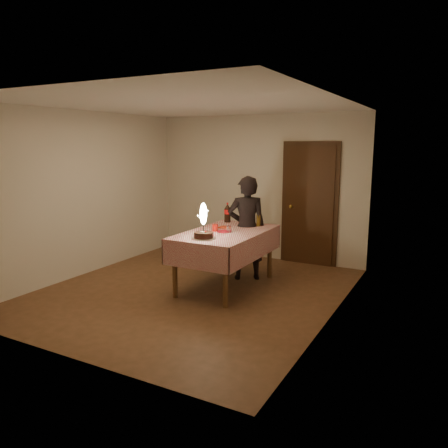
{
  "coord_description": "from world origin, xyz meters",
  "views": [
    {
      "loc": [
        3.24,
        -5.05,
        2.08
      ],
      "look_at": [
        0.32,
        0.36,
        0.95
      ],
      "focal_mm": 35.0,
      "sensor_mm": 36.0,
      "label": 1
    }
  ],
  "objects_px": {
    "amber_bottle_left": "(243,216)",
    "amber_bottle_mid": "(248,217)",
    "amber_bottle_right": "(259,219)",
    "red_cup": "(215,228)",
    "cola_bottle": "(227,213)",
    "dining_table": "(226,239)",
    "photographer": "(247,228)",
    "clear_cup": "(229,229)",
    "red_plate": "(224,231)",
    "birthday_cake": "(204,229)"
  },
  "relations": [
    {
      "from": "amber_bottle_left",
      "to": "amber_bottle_mid",
      "type": "height_order",
      "value": "same"
    },
    {
      "from": "amber_bottle_right",
      "to": "amber_bottle_mid",
      "type": "xyz_separation_m",
      "value": [
        -0.21,
        0.05,
        0.0
      ]
    },
    {
      "from": "red_cup",
      "to": "cola_bottle",
      "type": "distance_m",
      "value": 0.77
    },
    {
      "from": "dining_table",
      "to": "red_cup",
      "type": "relative_size",
      "value": 17.2
    },
    {
      "from": "amber_bottle_mid",
      "to": "amber_bottle_left",
      "type": "bearing_deg",
      "value": 149.32
    },
    {
      "from": "dining_table",
      "to": "photographer",
      "type": "xyz_separation_m",
      "value": [
        0.1,
        0.5,
        0.08
      ]
    },
    {
      "from": "amber_bottle_left",
      "to": "cola_bottle",
      "type": "bearing_deg",
      "value": -175.1
    },
    {
      "from": "dining_table",
      "to": "clear_cup",
      "type": "distance_m",
      "value": 0.17
    },
    {
      "from": "photographer",
      "to": "amber_bottle_mid",
      "type": "bearing_deg",
      "value": 109.26
    },
    {
      "from": "clear_cup",
      "to": "cola_bottle",
      "type": "distance_m",
      "value": 0.82
    },
    {
      "from": "photographer",
      "to": "clear_cup",
      "type": "bearing_deg",
      "value": -93.71
    },
    {
      "from": "dining_table",
      "to": "amber_bottle_right",
      "type": "xyz_separation_m",
      "value": [
        0.25,
        0.6,
        0.23
      ]
    },
    {
      "from": "amber_bottle_right",
      "to": "red_plate",
      "type": "bearing_deg",
      "value": -114.12
    },
    {
      "from": "cola_bottle",
      "to": "dining_table",
      "type": "bearing_deg",
      "value": -64.08
    },
    {
      "from": "birthday_cake",
      "to": "red_plate",
      "type": "distance_m",
      "value": 0.55
    },
    {
      "from": "dining_table",
      "to": "amber_bottle_left",
      "type": "bearing_deg",
      "value": 94.7
    },
    {
      "from": "red_plate",
      "to": "amber_bottle_left",
      "type": "distance_m",
      "value": 0.74
    },
    {
      "from": "red_cup",
      "to": "clear_cup",
      "type": "height_order",
      "value": "red_cup"
    },
    {
      "from": "red_plate",
      "to": "dining_table",
      "type": "bearing_deg",
      "value": 38.11
    },
    {
      "from": "red_plate",
      "to": "clear_cup",
      "type": "relative_size",
      "value": 2.44
    },
    {
      "from": "cola_bottle",
      "to": "red_plate",
      "type": "bearing_deg",
      "value": -65.96
    },
    {
      "from": "clear_cup",
      "to": "cola_bottle",
      "type": "bearing_deg",
      "value": 119.56
    },
    {
      "from": "dining_table",
      "to": "amber_bottle_right",
      "type": "height_order",
      "value": "amber_bottle_right"
    },
    {
      "from": "red_plate",
      "to": "photographer",
      "type": "relative_size",
      "value": 0.14
    },
    {
      "from": "red_cup",
      "to": "amber_bottle_left",
      "type": "height_order",
      "value": "amber_bottle_left"
    },
    {
      "from": "red_cup",
      "to": "amber_bottle_left",
      "type": "distance_m",
      "value": 0.77
    },
    {
      "from": "red_plate",
      "to": "red_cup",
      "type": "bearing_deg",
      "value": -165.3
    },
    {
      "from": "birthday_cake",
      "to": "amber_bottle_right",
      "type": "distance_m",
      "value": 1.19
    },
    {
      "from": "clear_cup",
      "to": "amber_bottle_mid",
      "type": "distance_m",
      "value": 0.67
    },
    {
      "from": "red_cup",
      "to": "amber_bottle_left",
      "type": "bearing_deg",
      "value": 83.21
    },
    {
      "from": "clear_cup",
      "to": "cola_bottle",
      "type": "height_order",
      "value": "cola_bottle"
    },
    {
      "from": "dining_table",
      "to": "red_cup",
      "type": "bearing_deg",
      "value": -161.54
    },
    {
      "from": "dining_table",
      "to": "amber_bottle_mid",
      "type": "xyz_separation_m",
      "value": [
        0.05,
        0.65,
        0.23
      ]
    },
    {
      "from": "amber_bottle_right",
      "to": "photographer",
      "type": "distance_m",
      "value": 0.23
    },
    {
      "from": "red_plate",
      "to": "cola_bottle",
      "type": "distance_m",
      "value": 0.79
    },
    {
      "from": "cola_bottle",
      "to": "amber_bottle_right",
      "type": "height_order",
      "value": "cola_bottle"
    },
    {
      "from": "amber_bottle_left",
      "to": "amber_bottle_right",
      "type": "bearing_deg",
      "value": -20.22
    },
    {
      "from": "dining_table",
      "to": "amber_bottle_mid",
      "type": "bearing_deg",
      "value": 85.86
    },
    {
      "from": "dining_table",
      "to": "red_plate",
      "type": "xyz_separation_m",
      "value": [
        -0.02,
        -0.02,
        0.11
      ]
    },
    {
      "from": "cola_bottle",
      "to": "photographer",
      "type": "xyz_separation_m",
      "value": [
        0.43,
        -0.19,
        -0.18
      ]
    },
    {
      "from": "dining_table",
      "to": "birthday_cake",
      "type": "distance_m",
      "value": 0.6
    },
    {
      "from": "red_cup",
      "to": "amber_bottle_right",
      "type": "relative_size",
      "value": 0.39
    },
    {
      "from": "dining_table",
      "to": "birthday_cake",
      "type": "relative_size",
      "value": 3.6
    },
    {
      "from": "red_plate",
      "to": "clear_cup",
      "type": "distance_m",
      "value": 0.1
    },
    {
      "from": "dining_table",
      "to": "birthday_cake",
      "type": "height_order",
      "value": "birthday_cake"
    },
    {
      "from": "amber_bottle_left",
      "to": "red_plate",
      "type": "bearing_deg",
      "value": -87.01
    },
    {
      "from": "dining_table",
      "to": "cola_bottle",
      "type": "distance_m",
      "value": 0.81
    },
    {
      "from": "cola_bottle",
      "to": "amber_bottle_mid",
      "type": "distance_m",
      "value": 0.38
    },
    {
      "from": "amber_bottle_right",
      "to": "amber_bottle_mid",
      "type": "height_order",
      "value": "same"
    },
    {
      "from": "amber_bottle_left",
      "to": "photographer",
      "type": "height_order",
      "value": "photographer"
    }
  ]
}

